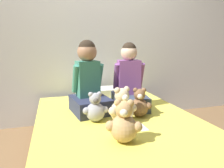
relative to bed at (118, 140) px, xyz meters
name	(u,v)px	position (x,y,z in m)	size (l,w,h in m)	color
ground_plane	(118,159)	(0.00, 0.00, -0.20)	(14.00, 14.00, 0.00)	brown
wall_behind_bed	(93,29)	(0.00, 1.09, 1.05)	(8.00, 0.06, 2.50)	silver
bed	(118,140)	(0.00, 0.00, 0.00)	(1.43, 1.89, 0.40)	brown
child_on_left	(89,84)	(-0.21, 0.28, 0.48)	(0.39, 0.45, 0.70)	#282D47
child_on_right	(129,84)	(0.21, 0.28, 0.46)	(0.38, 0.44, 0.68)	#384251
teddy_bear_held_by_left_child	(95,109)	(-0.21, 0.01, 0.31)	(0.22, 0.16, 0.26)	#939399
teddy_bear_held_by_right_child	(139,105)	(0.20, 0.01, 0.31)	(0.22, 0.17, 0.27)	brown
teddy_bear_between_children	(122,108)	(0.00, -0.09, 0.33)	(0.26, 0.20, 0.31)	#D1B78E
teddy_bear_at_foot_of_bed	(124,124)	(-0.10, -0.41, 0.33)	(0.24, 0.19, 0.30)	tan
pillow_at_headboard	(99,93)	(0.00, 0.78, 0.26)	(0.55, 0.27, 0.11)	silver
sign_card	(133,128)	(0.05, -0.23, 0.20)	(0.21, 0.15, 0.00)	white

